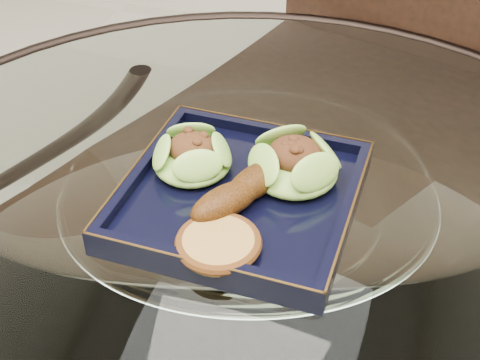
% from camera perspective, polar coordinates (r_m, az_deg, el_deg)
% --- Properties ---
extents(dining_table, '(1.13, 1.13, 0.77)m').
position_cam_1_polar(dining_table, '(0.91, 0.60, -10.93)').
color(dining_table, white).
rests_on(dining_table, ground).
extents(dining_chair, '(0.56, 0.56, 1.06)m').
position_cam_1_polar(dining_chair, '(1.23, 9.80, 3.65)').
color(dining_chair, black).
rests_on(dining_chair, ground).
extents(navy_plate, '(0.27, 0.27, 0.02)m').
position_cam_1_polar(navy_plate, '(0.80, 0.00, -1.67)').
color(navy_plate, black).
rests_on(navy_plate, dining_table).
extents(lettuce_wrap_left, '(0.10, 0.10, 0.03)m').
position_cam_1_polar(lettuce_wrap_left, '(0.82, -4.11, 1.85)').
color(lettuce_wrap_left, '#62A32F').
rests_on(lettuce_wrap_left, navy_plate).
extents(lettuce_wrap_right, '(0.14, 0.14, 0.04)m').
position_cam_1_polar(lettuce_wrap_right, '(0.81, 4.65, 1.23)').
color(lettuce_wrap_right, '#5F9B2D').
rests_on(lettuce_wrap_right, navy_plate).
extents(roasted_plantain, '(0.11, 0.19, 0.04)m').
position_cam_1_polar(roasted_plantain, '(0.79, 1.40, -0.04)').
color(roasted_plantain, '#562B09').
rests_on(roasted_plantain, navy_plate).
extents(crumb_patty, '(0.09, 0.09, 0.02)m').
position_cam_1_polar(crumb_patty, '(0.72, -1.85, -5.49)').
color(crumb_patty, '#B68B3C').
rests_on(crumb_patty, navy_plate).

